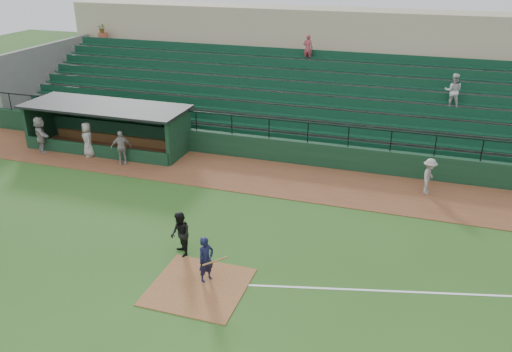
% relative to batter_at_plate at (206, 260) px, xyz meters
% --- Properties ---
extents(ground, '(90.00, 90.00, 0.00)m').
position_rel_batter_at_plate_xyz_m(ground, '(-0.12, 0.59, -0.81)').
color(ground, '#274F19').
rests_on(ground, ground).
extents(warning_track, '(40.00, 4.00, 0.03)m').
position_rel_batter_at_plate_xyz_m(warning_track, '(-0.12, 8.59, -0.79)').
color(warning_track, brown).
rests_on(warning_track, ground).
extents(home_plate_dirt, '(3.00, 3.00, 0.03)m').
position_rel_batter_at_plate_xyz_m(home_plate_dirt, '(-0.12, -0.41, -0.79)').
color(home_plate_dirt, brown).
rests_on(home_plate_dirt, ground).
extents(foul_line, '(17.49, 4.44, 0.01)m').
position_rel_batter_at_plate_xyz_m(foul_line, '(7.88, 1.79, -0.80)').
color(foul_line, white).
rests_on(foul_line, ground).
extents(stadium_structure, '(38.00, 13.08, 6.40)m').
position_rel_batter_at_plate_xyz_m(stadium_structure, '(-0.12, 17.04, 1.50)').
color(stadium_structure, '#10311C').
rests_on(stadium_structure, ground).
extents(dugout, '(8.90, 3.20, 2.42)m').
position_rel_batter_at_plate_xyz_m(dugout, '(-9.87, 10.15, 0.53)').
color(dugout, '#10311C').
rests_on(dugout, ground).
extents(batter_at_plate, '(1.10, 0.72, 1.61)m').
position_rel_batter_at_plate_xyz_m(batter_at_plate, '(0.00, 0.00, 0.00)').
color(batter_at_plate, black).
rests_on(batter_at_plate, ground).
extents(umpire, '(1.01, 1.02, 1.67)m').
position_rel_batter_at_plate_xyz_m(umpire, '(-1.47, 1.16, 0.03)').
color(umpire, black).
rests_on(umpire, ground).
extents(runner, '(0.82, 1.16, 1.63)m').
position_rel_batter_at_plate_xyz_m(runner, '(6.74, 9.10, 0.04)').
color(runner, gray).
rests_on(runner, warning_track).
extents(dugout_player_a, '(1.09, 0.87, 1.73)m').
position_rel_batter_at_plate_xyz_m(dugout_player_a, '(-7.99, 7.95, 0.09)').
color(dugout_player_a, gray).
rests_on(dugout_player_a, warning_track).
extents(dugout_player_b, '(1.04, 1.04, 1.82)m').
position_rel_batter_at_plate_xyz_m(dugout_player_b, '(-10.19, 8.33, 0.13)').
color(dugout_player_b, '#9D9893').
rests_on(dugout_player_b, warning_track).
extents(dugout_player_c, '(1.72, 1.61, 1.93)m').
position_rel_batter_at_plate_xyz_m(dugout_player_c, '(-12.97, 8.15, 0.19)').
color(dugout_player_c, '#9D9793').
rests_on(dugout_player_c, warning_track).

